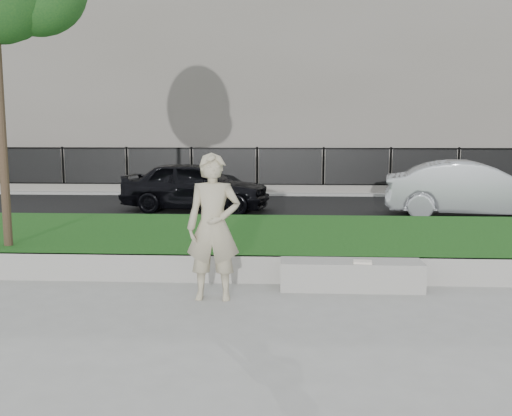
# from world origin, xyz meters

# --- Properties ---
(ground) EXTENTS (90.00, 90.00, 0.00)m
(ground) POSITION_xyz_m (0.00, 0.00, 0.00)
(ground) COLOR gray
(ground) RESTS_ON ground
(grass_bank) EXTENTS (34.00, 4.00, 0.40)m
(grass_bank) POSITION_xyz_m (0.00, 3.00, 0.20)
(grass_bank) COLOR black
(grass_bank) RESTS_ON ground
(grass_kerb) EXTENTS (34.00, 0.08, 0.40)m
(grass_kerb) POSITION_xyz_m (0.00, 1.04, 0.20)
(grass_kerb) COLOR gray
(grass_kerb) RESTS_ON ground
(street) EXTENTS (34.00, 7.00, 0.04)m
(street) POSITION_xyz_m (0.00, 8.50, 0.02)
(street) COLOR black
(street) RESTS_ON ground
(far_pavement) EXTENTS (34.00, 3.00, 0.12)m
(far_pavement) POSITION_xyz_m (0.00, 13.00, 0.06)
(far_pavement) COLOR gray
(far_pavement) RESTS_ON ground
(iron_fence) EXTENTS (32.00, 0.30, 1.50)m
(iron_fence) POSITION_xyz_m (0.00, 12.00, 0.54)
(iron_fence) COLOR slate
(iron_fence) RESTS_ON far_pavement
(building_facade) EXTENTS (34.00, 10.00, 10.00)m
(building_facade) POSITION_xyz_m (0.00, 20.00, 5.00)
(building_facade) COLOR slate
(building_facade) RESTS_ON ground
(stone_bench) EXTENTS (1.96, 0.49, 0.40)m
(stone_bench) POSITION_xyz_m (1.28, 0.80, 0.20)
(stone_bench) COLOR gray
(stone_bench) RESTS_ON ground
(man) EXTENTS (0.70, 0.47, 1.91)m
(man) POSITION_xyz_m (-0.57, 0.25, 0.95)
(man) COLOR tan
(man) RESTS_ON ground
(book) EXTENTS (0.27, 0.21, 0.03)m
(book) POSITION_xyz_m (1.41, 0.69, 0.41)
(book) COLOR white
(book) RESTS_ON stone_bench
(car_dark) EXTENTS (4.10, 2.11, 1.33)m
(car_dark) POSITION_xyz_m (-2.03, 8.00, 0.71)
(car_dark) COLOR black
(car_dark) RESTS_ON street
(car_silver) EXTENTS (4.41, 2.16, 1.39)m
(car_silver) POSITION_xyz_m (4.96, 7.21, 0.74)
(car_silver) COLOR #919599
(car_silver) RESTS_ON street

